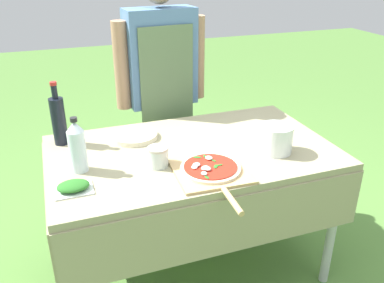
% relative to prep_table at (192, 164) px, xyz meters
% --- Properties ---
extents(ground_plane, '(12.00, 12.00, 0.00)m').
position_rel_prep_table_xyz_m(ground_plane, '(0.00, 0.00, -0.64)').
color(ground_plane, '#517F38').
extents(prep_table, '(1.38, 0.83, 0.72)m').
position_rel_prep_table_xyz_m(prep_table, '(0.00, 0.00, 0.00)').
color(prep_table, gray).
rests_on(prep_table, ground).
extents(person_cook, '(0.56, 0.21, 1.50)m').
position_rel_prep_table_xyz_m(person_cook, '(0.03, 0.62, 0.24)').
color(person_cook, '#70604C').
rests_on(person_cook, ground).
extents(pizza_on_peel, '(0.33, 0.50, 0.05)m').
position_rel_prep_table_xyz_m(pizza_on_peel, '(-0.00, -0.25, 0.10)').
color(pizza_on_peel, tan).
rests_on(pizza_on_peel, prep_table).
extents(oil_bottle, '(0.07, 0.07, 0.32)m').
position_rel_prep_table_xyz_m(oil_bottle, '(-0.59, 0.28, 0.21)').
color(oil_bottle, black).
rests_on(oil_bottle, prep_table).
extents(water_bottle, '(0.07, 0.07, 0.25)m').
position_rel_prep_table_xyz_m(water_bottle, '(-0.53, -0.03, 0.20)').
color(water_bottle, silver).
rests_on(water_bottle, prep_table).
extents(herb_container, '(0.15, 0.11, 0.04)m').
position_rel_prep_table_xyz_m(herb_container, '(-0.57, -0.20, 0.10)').
color(herb_container, silver).
rests_on(herb_container, prep_table).
extents(mixing_tub, '(0.16, 0.16, 0.13)m').
position_rel_prep_table_xyz_m(mixing_tub, '(0.37, -0.16, 0.15)').
color(mixing_tub, silver).
rests_on(mixing_tub, prep_table).
extents(plate_stack, '(0.24, 0.24, 0.02)m').
position_rel_prep_table_xyz_m(plate_stack, '(-0.24, 0.22, 0.10)').
color(plate_stack, beige).
rests_on(plate_stack, prep_table).
extents(sauce_jar, '(0.09, 0.09, 0.09)m').
position_rel_prep_table_xyz_m(sauce_jar, '(-0.20, -0.11, 0.12)').
color(sauce_jar, silver).
rests_on(sauce_jar, prep_table).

